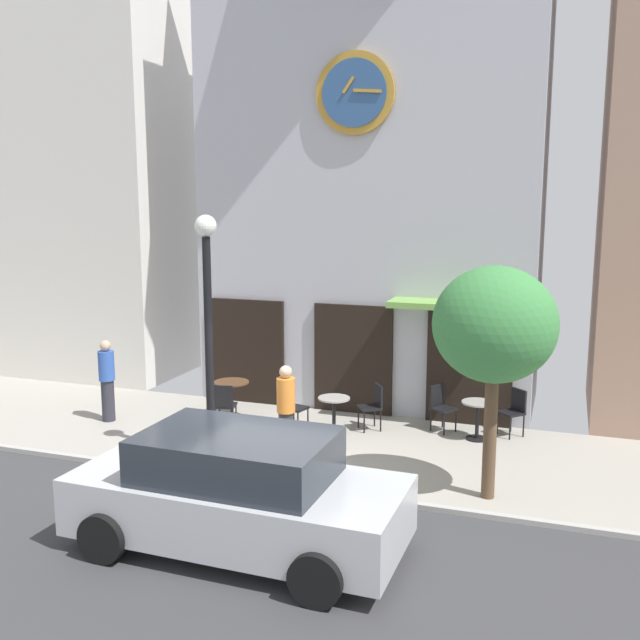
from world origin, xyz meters
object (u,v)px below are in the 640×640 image
cafe_table_near_curb (334,411)px  pedestrian_blue (107,379)px  cafe_table_rightmost (477,415)px  pedestrian_orange (286,411)px  cafe_chair_outer (224,403)px  parked_car_silver (238,493)px  street_lamp (209,339)px  cafe_chair_facing_wall (292,403)px  street_tree (494,326)px  cafe_table_center_right (232,391)px  cafe_chair_corner (514,408)px  cafe_chair_under_awning (441,404)px  cafe_chair_near_lamp (374,403)px

cafe_table_near_curb → pedestrian_blue: pedestrian_blue is taller
cafe_table_rightmost → pedestrian_orange: (-3.01, -2.12, 0.38)m
cafe_chair_outer → parked_car_silver: (2.36, -4.34, 0.23)m
street_lamp → pedestrian_blue: bearing=156.1°
cafe_chair_facing_wall → parked_car_silver: (1.09, -4.73, 0.23)m
cafe_chair_outer → street_lamp: bearing=-70.9°
cafe_table_near_curb → pedestrian_orange: pedestrian_orange is taller
street_tree → cafe_table_rightmost: bearing=100.4°
cafe_table_center_right → parked_car_silver: parked_car_silver is taller
cafe_chair_corner → cafe_chair_outer: size_ratio=1.00×
cafe_chair_corner → parked_car_silver: bearing=-117.7°
street_lamp → street_tree: size_ratio=1.19×
cafe_table_rightmost → parked_car_silver: parked_car_silver is taller
cafe_table_center_right → parked_car_silver: size_ratio=0.17×
street_lamp → cafe_table_rightmost: street_lamp is taller
cafe_chair_facing_wall → parked_car_silver: parked_car_silver is taller
cafe_table_center_right → cafe_chair_corner: (5.62, 0.70, -0.01)m
street_lamp → cafe_chair_under_awning: size_ratio=4.69×
cafe_table_near_curb → cafe_table_rightmost: size_ratio=1.02×
cafe_table_center_right → cafe_chair_outer: size_ratio=0.83×
cafe_table_near_curb → cafe_chair_under_awning: (1.87, 0.96, 0.04)m
cafe_chair_facing_wall → pedestrian_orange: bearing=-72.6°
pedestrian_orange → cafe_table_near_curb: bearing=75.0°
cafe_chair_facing_wall → cafe_chair_under_awning: bearing=18.1°
street_tree → cafe_chair_near_lamp: 4.15m
cafe_table_center_right → cafe_chair_under_awning: (4.24, 0.52, -0.01)m
cafe_table_rightmost → cafe_chair_corner: size_ratio=0.82×
cafe_chair_corner → cafe_chair_facing_wall: 4.27m
cafe_table_near_curb → cafe_chair_under_awning: bearing=27.1°
cafe_chair_corner → cafe_chair_outer: (-5.40, -1.46, 0.00)m
cafe_chair_near_lamp → cafe_chair_under_awning: 1.30m
cafe_table_rightmost → pedestrian_blue: size_ratio=0.44×
cafe_table_rightmost → street_lamp: bearing=-148.0°
street_tree → parked_car_silver: street_tree is taller
street_lamp → cafe_chair_outer: bearing=109.1°
street_lamp → cafe_chair_under_awning: street_lamp is taller
cafe_chair_outer → pedestrian_blue: bearing=-173.1°
cafe_table_center_right → cafe_chair_near_lamp: size_ratio=0.83×
street_lamp → cafe_chair_facing_wall: street_lamp is taller
cafe_table_center_right → pedestrian_blue: bearing=-154.7°
pedestrian_blue → parked_car_silver: bearing=-39.9°
parked_car_silver → cafe_chair_near_lamp: bearing=85.5°
pedestrian_orange → cafe_chair_facing_wall: bearing=107.4°
street_tree → cafe_chair_under_awning: bearing=112.7°
cafe_chair_facing_wall → cafe_chair_under_awning: same height
pedestrian_orange → cafe_chair_outer: bearing=146.9°
cafe_table_center_right → pedestrian_blue: pedestrian_blue is taller
cafe_chair_under_awning → cafe_chair_corner: bearing=7.4°
cafe_table_center_right → cafe_chair_near_lamp: (2.99, 0.16, -0.01)m
cafe_chair_corner → cafe_table_near_curb: bearing=-160.8°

